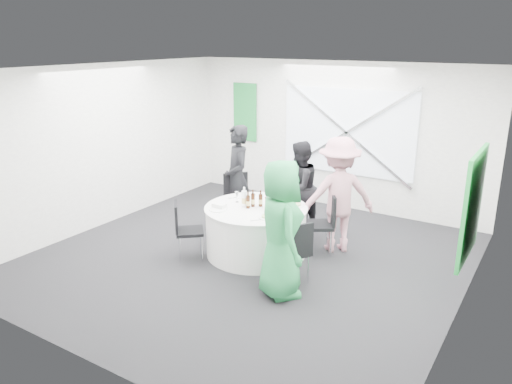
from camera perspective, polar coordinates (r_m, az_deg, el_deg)
The scene contains 45 objects.
floor at distance 7.65m, azimuth -0.80°, elevation -7.55°, with size 6.00×6.00×0.00m, color black.
ceiling at distance 6.95m, azimuth -0.90°, elevation 13.89°, with size 6.00×6.00×0.00m, color silver.
wall_back at distance 9.76m, azimuth 8.82°, elevation 6.41°, with size 6.00×6.00×0.00m, color silver.
wall_front at distance 5.05m, azimuth -19.76°, elevation -4.85°, with size 6.00×6.00×0.00m, color silver.
wall_left at distance 9.11m, azimuth -16.96°, elevation 5.08°, with size 6.00×6.00×0.00m, color silver.
wall_right at distance 6.14m, azimuth 23.35°, elevation -1.35°, with size 6.00×6.00×0.00m, color silver.
window_panel at distance 9.60m, azimuth 10.41°, elevation 6.75°, with size 2.60×0.03×1.60m, color silver.
window_brace_a at distance 9.56m, azimuth 10.32°, elevation 6.71°, with size 0.05×0.05×3.16m, color silver.
window_brace_b at distance 9.56m, azimuth 10.32°, elevation 6.71°, with size 0.05×0.05×3.16m, color silver.
green_banner at distance 10.61m, azimuth -1.27°, elevation 9.12°, with size 0.55×0.04×1.20m, color #16702B.
green_sign at distance 6.78m, azimuth 23.51°, elevation -1.47°, with size 0.05×1.20×1.40m, color #188831.
banquet_table at distance 7.65m, azimuth 0.00°, elevation -4.43°, with size 1.56×1.56×0.76m.
chair_back at distance 8.59m, azimuth 2.73°, elevation -0.85°, with size 0.49×0.50×0.92m.
chair_back_left at distance 8.54m, azimuth -2.11°, elevation -0.64°, with size 0.64×0.63×0.99m.
chair_back_right at distance 7.67m, azimuth 7.81°, elevation -3.09°, with size 0.60×0.60×0.96m.
chair_front_right at distance 6.71m, azimuth 4.53°, elevation -6.40°, with size 0.56×0.56×0.90m.
chair_front_left at distance 7.52m, azimuth -8.20°, elevation -3.91°, with size 0.57×0.56×0.88m.
person_man_back_left at distance 8.49m, azimuth -2.16°, elevation 1.57°, with size 0.66×0.44×1.82m, color black.
person_man_back at distance 8.40m, azimuth 4.95°, elevation 0.49°, with size 0.77×0.42×1.58m, color black.
person_woman_pink at distance 7.74m, azimuth 9.38°, elevation -0.33°, with size 1.16×0.54×1.80m, color #BD7A89.
person_woman_green at distance 6.31m, azimuth 2.84°, elevation -4.27°, with size 0.88×0.57×1.79m, color #268B49.
plate_back at distance 8.01m, azimuth 1.75°, elevation -0.47°, with size 0.25×0.25×0.01m.
plate_back_left at distance 8.00m, azimuth -1.28°, elevation -0.50°, with size 0.30×0.30×0.01m.
plate_back_right at distance 7.59m, azimuth 4.56°, elevation -1.49°, with size 0.25×0.25×0.04m.
plate_front_right at distance 7.07m, azimuth 1.31°, elevation -2.86°, with size 0.25×0.25×0.04m.
plate_front_left at distance 7.42m, azimuth -4.38°, elevation -2.01°, with size 0.26×0.26×0.01m.
napkin at distance 7.49m, azimuth -4.20°, elevation -1.53°, with size 0.20×0.13×0.06m, color silver.
beer_bottle_a at distance 7.51m, azimuth -0.36°, elevation -0.94°, with size 0.06×0.06×0.26m.
beer_bottle_b at distance 7.52m, azimuth 0.52°, elevation -0.95°, with size 0.06×0.06×0.25m.
beer_bottle_c at distance 7.43m, azimuth 1.26°, elevation -1.24°, with size 0.06×0.06×0.24m.
beer_bottle_d at distance 7.45m, azimuth -0.91°, elevation -1.15°, with size 0.06×0.06×0.25m.
green_water_bottle at distance 7.40m, azimuth 1.70°, elevation -0.99°, with size 0.08×0.08×0.33m.
clear_water_bottle at distance 7.50m, azimuth -1.36°, elevation -0.81°, with size 0.08×0.08×0.31m.
wine_glass_a at distance 7.46m, azimuth 3.21°, elevation -0.91°, with size 0.07×0.07×0.17m.
wine_glass_b at distance 7.71m, azimuth -2.19°, elevation -0.28°, with size 0.07×0.07×0.17m.
wine_glass_c at distance 7.25m, azimuth 2.10°, elevation -1.44°, with size 0.07×0.07×0.17m.
wine_glass_d at distance 7.38m, azimuth 2.87°, elevation -1.11°, with size 0.07×0.07×0.17m.
fork_a at distance 7.58m, azimuth -4.35°, elevation -1.62°, with size 0.01×0.15×0.01m, color silver.
knife_a at distance 7.34m, azimuth -4.20°, elevation -2.25°, with size 0.01×0.15×0.01m, color silver.
fork_b at distance 7.34m, azimuth 4.20°, elevation -2.25°, with size 0.01×0.15×0.01m, color silver.
knife_b at distance 7.65m, azimuth 4.22°, elevation -1.42°, with size 0.01×0.15×0.01m, color silver.
fork_c at distance 8.06m, azimuth -0.49°, elevation -0.40°, with size 0.01×0.15×0.01m, color silver.
knife_c at distance 7.94m, azimuth -2.71°, elevation -0.69°, with size 0.01×0.15×0.01m, color silver.
fork_d at distance 6.97m, azimuth -0.07°, elevation -3.27°, with size 0.01×0.15×0.01m, color silver.
knife_d at distance 7.11m, azimuth 2.97°, elevation -2.89°, with size 0.01×0.15×0.01m, color silver.
Camera 1 is at (3.78, -5.82, 3.22)m, focal length 35.00 mm.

